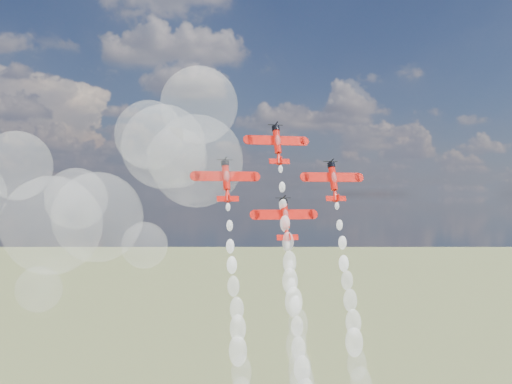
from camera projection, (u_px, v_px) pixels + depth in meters
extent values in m
cylinder|color=red|center=(277.00, 141.00, 140.12)|extent=(1.60, 3.36, 6.13)
cylinder|color=black|center=(276.00, 129.00, 141.09)|extent=(1.83, 2.09, 1.65)
cube|color=red|center=(276.00, 140.00, 140.59)|extent=(13.92, 0.95, 2.25)
cube|color=white|center=(261.00, 140.00, 139.66)|extent=(5.48, 0.23, 0.61)
cube|color=white|center=(291.00, 141.00, 141.77)|extent=(5.48, 0.23, 0.61)
cube|color=red|center=(279.00, 161.00, 138.42)|extent=(5.02, 0.52, 1.24)
cube|color=red|center=(281.00, 161.00, 137.57)|extent=(0.16, 2.30, 2.01)
ellipsoid|color=silver|center=(278.00, 141.00, 139.52)|extent=(1.25, 1.94, 3.04)
cone|color=red|center=(279.00, 158.00, 138.80)|extent=(1.60, 2.44, 3.32)
cylinder|color=red|center=(226.00, 177.00, 133.76)|extent=(1.60, 3.36, 6.13)
cylinder|color=black|center=(225.00, 164.00, 134.72)|extent=(1.83, 2.09, 1.65)
cube|color=red|center=(226.00, 176.00, 134.22)|extent=(13.92, 0.95, 2.25)
cube|color=white|center=(209.00, 176.00, 133.29)|extent=(5.48, 0.23, 0.61)
cube|color=white|center=(242.00, 177.00, 135.40)|extent=(5.48, 0.23, 0.61)
cube|color=red|center=(228.00, 199.00, 132.05)|extent=(5.02, 0.52, 1.24)
cube|color=red|center=(229.00, 199.00, 131.20)|extent=(0.16, 2.30, 2.01)
ellipsoid|color=silver|center=(227.00, 177.00, 133.15)|extent=(1.25, 1.94, 3.04)
cone|color=red|center=(227.00, 195.00, 132.43)|extent=(1.60, 2.44, 3.32)
cylinder|color=red|center=(333.00, 178.00, 141.02)|extent=(1.60, 3.36, 6.13)
cylinder|color=black|center=(331.00, 165.00, 141.98)|extent=(1.83, 2.09, 1.65)
cube|color=red|center=(332.00, 177.00, 141.49)|extent=(13.92, 0.95, 2.25)
cube|color=white|center=(317.00, 177.00, 140.56)|extent=(5.48, 0.23, 0.61)
cube|color=white|center=(346.00, 178.00, 142.66)|extent=(5.48, 0.23, 0.61)
cube|color=red|center=(336.00, 198.00, 139.31)|extent=(5.02, 0.52, 1.24)
cube|color=red|center=(338.00, 198.00, 138.46)|extent=(0.16, 2.30, 2.01)
ellipsoid|color=silver|center=(334.00, 178.00, 140.41)|extent=(1.25, 1.94, 3.04)
cone|color=red|center=(335.00, 195.00, 139.69)|extent=(1.60, 2.44, 3.32)
cylinder|color=red|center=(285.00, 215.00, 134.65)|extent=(1.60, 3.36, 6.13)
cylinder|color=black|center=(283.00, 202.00, 135.61)|extent=(1.83, 2.09, 1.65)
cube|color=red|center=(284.00, 215.00, 135.12)|extent=(13.92, 0.95, 2.25)
cube|color=white|center=(268.00, 215.00, 134.19)|extent=(5.48, 0.23, 0.61)
cube|color=white|center=(300.00, 215.00, 136.30)|extent=(5.48, 0.23, 0.61)
cube|color=red|center=(288.00, 237.00, 132.94)|extent=(5.02, 0.52, 1.24)
cube|color=red|center=(289.00, 238.00, 132.10)|extent=(0.16, 2.30, 2.01)
ellipsoid|color=silver|center=(286.00, 215.00, 134.04)|extent=(1.25, 1.94, 3.04)
cone|color=red|center=(287.00, 234.00, 133.32)|extent=(1.60, 2.44, 3.32)
sphere|color=white|center=(281.00, 169.00, 137.95)|extent=(1.02, 1.02, 1.01)
sphere|color=white|center=(282.00, 187.00, 136.54)|extent=(1.40, 1.40, 1.40)
sphere|color=white|center=(283.00, 205.00, 135.40)|extent=(1.78, 1.78, 1.78)
sphere|color=white|center=(285.00, 224.00, 134.13)|extent=(2.16, 2.16, 2.16)
sphere|color=white|center=(288.00, 242.00, 132.80)|extent=(2.55, 2.55, 2.55)
sphere|color=white|center=(290.00, 263.00, 131.59)|extent=(2.93, 2.93, 2.93)
sphere|color=white|center=(290.00, 281.00, 130.30)|extent=(3.31, 3.31, 3.31)
sphere|color=white|center=(294.00, 302.00, 128.78)|extent=(3.70, 3.70, 3.70)
sphere|color=white|center=(298.00, 325.00, 127.17)|extent=(4.08, 4.08, 4.08)
sphere|color=white|center=(296.00, 346.00, 126.47)|extent=(4.46, 4.46, 4.47)
sphere|color=white|center=(300.00, 370.00, 124.31)|extent=(4.85, 4.85, 4.85)
sphere|color=white|center=(228.00, 207.00, 131.53)|extent=(1.02, 1.02, 1.01)
sphere|color=white|center=(230.00, 226.00, 130.29)|extent=(1.40, 1.40, 1.40)
sphere|color=white|center=(230.00, 246.00, 129.16)|extent=(1.78, 1.78, 1.78)
sphere|color=white|center=(232.00, 265.00, 127.63)|extent=(2.16, 2.16, 2.16)
sphere|color=white|center=(233.00, 286.00, 126.44)|extent=(2.55, 2.55, 2.55)
sphere|color=white|center=(237.00, 309.00, 124.89)|extent=(2.93, 2.93, 2.93)
sphere|color=white|center=(238.00, 328.00, 123.27)|extent=(3.31, 3.31, 3.31)
sphere|color=white|center=(238.00, 351.00, 122.33)|extent=(3.70, 3.70, 3.70)
sphere|color=white|center=(241.00, 372.00, 120.67)|extent=(4.08, 4.08, 4.08)
sphere|color=white|center=(337.00, 206.00, 139.08)|extent=(1.02, 1.02, 1.01)
sphere|color=white|center=(340.00, 225.00, 137.61)|extent=(1.40, 1.40, 1.40)
sphere|color=white|center=(342.00, 243.00, 136.26)|extent=(1.78, 1.78, 1.78)
sphere|color=white|center=(344.00, 263.00, 134.76)|extent=(2.16, 2.16, 2.16)
sphere|color=white|center=(347.00, 280.00, 133.84)|extent=(2.55, 2.55, 2.55)
sphere|color=white|center=(350.00, 300.00, 132.45)|extent=(2.93, 2.93, 2.93)
sphere|color=white|center=(353.00, 322.00, 131.25)|extent=(3.32, 3.31, 3.31)
sphere|color=white|center=(354.00, 342.00, 129.75)|extent=(3.70, 3.70, 3.70)
sphere|color=white|center=(357.00, 364.00, 128.54)|extent=(4.08, 4.08, 4.08)
sphere|color=white|center=(288.00, 245.00, 132.58)|extent=(1.02, 1.02, 1.01)
sphere|color=white|center=(290.00, 265.00, 131.34)|extent=(1.40, 1.40, 1.40)
sphere|color=white|center=(292.00, 285.00, 129.79)|extent=(1.78, 1.78, 1.78)
sphere|color=white|center=(295.00, 304.00, 128.73)|extent=(2.16, 2.16, 2.16)
sphere|color=white|center=(297.00, 326.00, 127.56)|extent=(2.55, 2.55, 2.55)
sphere|color=white|center=(298.00, 348.00, 125.49)|extent=(2.93, 2.93, 2.93)
sphere|color=white|center=(302.00, 369.00, 124.33)|extent=(3.31, 3.31, 3.31)
sphere|color=white|center=(145.00, 245.00, 135.19)|extent=(10.52, 10.52, 10.52)
sphere|color=white|center=(98.00, 217.00, 132.88)|extent=(20.06, 20.06, 20.06)
sphere|color=white|center=(149.00, 135.00, 148.63)|extent=(17.13, 17.13, 17.13)
sphere|color=white|center=(164.00, 147.00, 138.74)|extent=(19.66, 19.66, 19.66)
sphere|color=white|center=(17.00, 166.00, 136.10)|extent=(15.80, 15.80, 15.80)
sphere|color=white|center=(39.00, 289.00, 134.90)|extent=(10.38, 10.38, 10.38)
sphere|color=white|center=(199.00, 105.00, 137.66)|extent=(17.90, 17.90, 17.90)
sphere|color=white|center=(177.00, 158.00, 137.33)|extent=(14.07, 14.07, 14.07)
sphere|color=white|center=(52.00, 225.00, 129.91)|extent=(21.53, 21.53, 21.53)
sphere|color=white|center=(197.00, 161.00, 139.59)|extent=(21.76, 21.76, 21.76)
sphere|color=white|center=(76.00, 199.00, 134.47)|extent=(13.91, 13.91, 13.91)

